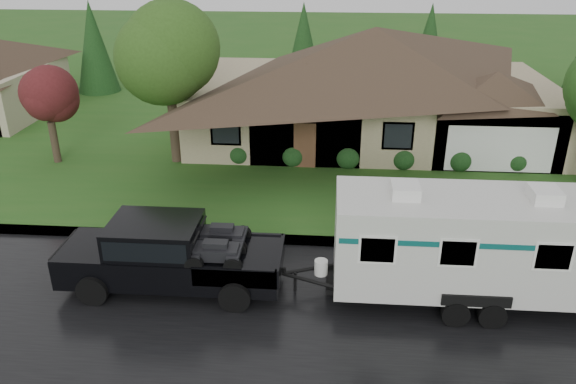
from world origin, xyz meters
name	(u,v)px	position (x,y,z in m)	size (l,w,h in m)	color
ground	(329,279)	(0.00, 0.00, 0.00)	(140.00, 140.00, 0.00)	#25571B
road	(328,317)	(0.00, -2.00, 0.01)	(140.00, 8.00, 0.01)	black
curb	(330,241)	(0.00, 2.25, 0.07)	(140.00, 0.50, 0.15)	gray
lawn	(332,129)	(0.00, 15.00, 0.07)	(140.00, 26.00, 0.15)	#25571B
house_main	(379,71)	(2.29, 13.84, 3.59)	(19.44, 10.80, 6.90)	#9C8B6A
tree_left_green	(168,54)	(-7.30, 9.35, 5.12)	(4.33, 4.33, 7.16)	#382B1E
tree_red	(47,97)	(-12.87, 8.79, 3.23)	(2.69, 2.69, 4.45)	#382B1E
shrub_row	(376,156)	(2.00, 9.30, 0.65)	(13.60, 1.00, 1.00)	#143814
pickup_truck	(167,252)	(-4.87, -0.76, 1.17)	(6.56, 2.49, 2.19)	black
travel_trailer	(471,242)	(3.95, -0.76, 1.93)	(8.09, 2.84, 3.63)	silver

